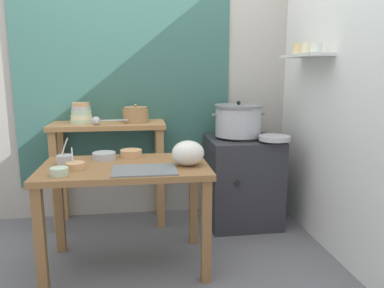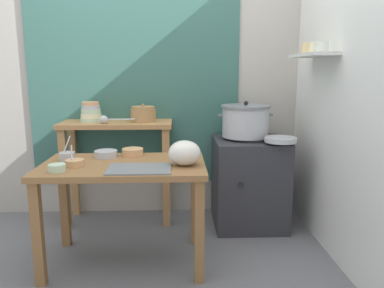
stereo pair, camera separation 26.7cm
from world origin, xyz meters
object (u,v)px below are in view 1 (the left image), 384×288
(stove_block, at_px, (242,180))
(ladle, at_px, (98,121))
(prep_bowl_2, at_px, (65,159))
(prep_bowl_4, at_px, (59,171))
(serving_tray, at_px, (144,170))
(prep_table, at_px, (126,181))
(wide_pan, at_px, (274,138))
(plastic_bag, at_px, (188,153))
(back_shelf_table, at_px, (109,148))
(prep_bowl_3, at_px, (131,153))
(bowl_stack_enamel, at_px, (81,114))
(clay_pot, at_px, (136,115))
(steamer_pot, at_px, (238,120))
(prep_bowl_1, at_px, (104,156))
(prep_bowl_0, at_px, (76,165))

(stove_block, relative_size, ladle, 2.66)
(prep_bowl_2, relative_size, prep_bowl_4, 1.62)
(serving_tray, xyz_separation_m, prep_bowl_2, (-0.52, 0.26, 0.03))
(prep_table, relative_size, wide_pan, 4.32)
(stove_block, bearing_deg, plastic_bag, -128.79)
(back_shelf_table, height_order, prep_bowl_4, back_shelf_table)
(ladle, xyz_separation_m, prep_bowl_2, (-0.16, -0.58, -0.18))
(wide_pan, bearing_deg, back_shelf_table, 164.89)
(prep_bowl_2, bearing_deg, serving_tray, -26.05)
(prep_table, height_order, prep_bowl_3, prep_bowl_3)
(serving_tray, bearing_deg, bowl_stack_enamel, 117.71)
(clay_pot, bearing_deg, stove_block, -8.09)
(clay_pot, distance_m, prep_bowl_2, 0.86)
(plastic_bag, bearing_deg, steamer_pot, 53.96)
(ladle, height_order, serving_tray, ladle)
(stove_block, height_order, prep_bowl_3, stove_block)
(back_shelf_table, bearing_deg, steamer_pot, -5.66)
(prep_table, distance_m, prep_bowl_2, 0.43)
(bowl_stack_enamel, bearing_deg, prep_bowl_4, -90.05)
(steamer_pot, bearing_deg, prep_bowl_1, -156.43)
(prep_table, bearing_deg, prep_bowl_4, -152.07)
(wide_pan, height_order, prep_bowl_4, wide_pan)
(prep_table, distance_m, wide_pan, 1.27)
(ladle, height_order, prep_bowl_2, ladle)
(bowl_stack_enamel, height_order, prep_bowl_0, bowl_stack_enamel)
(ladle, relative_size, serving_tray, 0.73)
(prep_bowl_2, bearing_deg, wide_pan, 11.54)
(steamer_pot, bearing_deg, serving_tray, -134.61)
(clay_pot, bearing_deg, ladle, -160.31)
(steamer_pot, relative_size, prep_bowl_2, 2.70)
(serving_tray, bearing_deg, back_shelf_table, 106.86)
(prep_table, relative_size, prep_bowl_4, 10.40)
(steamer_pot, bearing_deg, stove_block, -26.62)
(prep_bowl_1, relative_size, prep_bowl_3, 1.05)
(back_shelf_table, distance_m, prep_bowl_2, 0.73)
(back_shelf_table, bearing_deg, wide_pan, -15.11)
(stove_block, xyz_separation_m, prep_bowl_0, (-1.30, -0.71, 0.36))
(bowl_stack_enamel, distance_m, plastic_bag, 1.18)
(stove_block, xyz_separation_m, wide_pan, (0.20, -0.23, 0.42))
(prep_table, relative_size, prep_bowl_1, 6.74)
(prep_bowl_0, bearing_deg, ladle, 84.42)
(prep_bowl_1, xyz_separation_m, prep_bowl_3, (0.19, 0.05, 0.00))
(stove_block, bearing_deg, prep_bowl_4, -148.27)
(prep_bowl_0, relative_size, prep_bowl_3, 0.88)
(bowl_stack_enamel, bearing_deg, clay_pot, -2.12)
(back_shelf_table, bearing_deg, prep_bowl_2, -109.15)
(plastic_bag, height_order, prep_bowl_3, plastic_bag)
(wide_pan, bearing_deg, stove_block, 130.26)
(prep_table, distance_m, prep_bowl_0, 0.34)
(prep_table, height_order, plastic_bag, plastic_bag)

